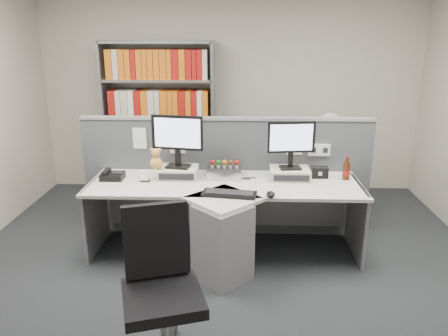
{
  "coord_description": "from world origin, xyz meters",
  "views": [
    {
      "loc": [
        0.15,
        -3.16,
        2.1
      ],
      "look_at": [
        0.0,
        0.65,
        0.92
      ],
      "focal_mm": 35.34,
      "sensor_mm": 36.0,
      "label": 1
    }
  ],
  "objects_px": {
    "desk_calendar": "(145,177)",
    "shelving_unit": "(160,122)",
    "desk": "(224,218)",
    "filing_cabinet": "(326,181)",
    "desktop_pc": "(225,172)",
    "desk_fan": "(330,129)",
    "cola_bottle": "(346,171)",
    "keyboard": "(229,194)",
    "speaker": "(319,172)",
    "monitor_left": "(177,137)",
    "monitor_right": "(291,141)",
    "mouse": "(271,194)",
    "office_chair": "(161,284)",
    "desk_phone": "(112,176)"
  },
  "relations": [
    {
      "from": "desk_calendar",
      "to": "shelving_unit",
      "type": "xyz_separation_m",
      "value": [
        -0.13,
        1.61,
        0.21
      ]
    },
    {
      "from": "desk",
      "to": "filing_cabinet",
      "type": "height_order",
      "value": "desk"
    },
    {
      "from": "desktop_pc",
      "to": "desk_fan",
      "type": "height_order",
      "value": "desk_fan"
    },
    {
      "from": "cola_bottle",
      "to": "shelving_unit",
      "type": "height_order",
      "value": "shelving_unit"
    },
    {
      "from": "desktop_pc",
      "to": "keyboard",
      "type": "bearing_deg",
      "value": -83.4
    },
    {
      "from": "desk_calendar",
      "to": "speaker",
      "type": "bearing_deg",
      "value": 6.13
    },
    {
      "from": "monitor_left",
      "to": "monitor_right",
      "type": "height_order",
      "value": "monitor_left"
    },
    {
      "from": "filing_cabinet",
      "to": "desk_fan",
      "type": "height_order",
      "value": "desk_fan"
    },
    {
      "from": "monitor_left",
      "to": "keyboard",
      "type": "height_order",
      "value": "monitor_left"
    },
    {
      "from": "keyboard",
      "to": "mouse",
      "type": "bearing_deg",
      "value": -3.39
    },
    {
      "from": "desk_fan",
      "to": "monitor_right",
      "type": "bearing_deg",
      "value": -119.1
    },
    {
      "from": "speaker",
      "to": "desk_fan",
      "type": "xyz_separation_m",
      "value": [
        0.27,
        0.98,
        0.23
      ]
    },
    {
      "from": "desk",
      "to": "keyboard",
      "type": "relative_size",
      "value": 5.23
    },
    {
      "from": "shelving_unit",
      "to": "office_chair",
      "type": "relative_size",
      "value": 1.94
    },
    {
      "from": "desktop_pc",
      "to": "keyboard",
      "type": "height_order",
      "value": "desktop_pc"
    },
    {
      "from": "speaker",
      "to": "office_chair",
      "type": "bearing_deg",
      "value": -126.93
    },
    {
      "from": "desk_phone",
      "to": "speaker",
      "type": "xyz_separation_m",
      "value": [
        2.04,
        0.12,
        0.02
      ]
    },
    {
      "from": "filing_cabinet",
      "to": "cola_bottle",
      "type": "bearing_deg",
      "value": -91.1
    },
    {
      "from": "desk",
      "to": "monitor_right",
      "type": "distance_m",
      "value": 0.98
    },
    {
      "from": "monitor_left",
      "to": "mouse",
      "type": "distance_m",
      "value": 1.09
    },
    {
      "from": "monitor_left",
      "to": "filing_cabinet",
      "type": "distance_m",
      "value": 2.1
    },
    {
      "from": "monitor_left",
      "to": "desk_phone",
      "type": "bearing_deg",
      "value": -172.14
    },
    {
      "from": "monitor_left",
      "to": "desk_calendar",
      "type": "height_order",
      "value": "monitor_left"
    },
    {
      "from": "desk",
      "to": "speaker",
      "type": "distance_m",
      "value": 1.07
    },
    {
      "from": "desktop_pc",
      "to": "speaker",
      "type": "relative_size",
      "value": 2.05
    },
    {
      "from": "keyboard",
      "to": "cola_bottle",
      "type": "bearing_deg",
      "value": 23.27
    },
    {
      "from": "cola_bottle",
      "to": "desk_fan",
      "type": "xyz_separation_m",
      "value": [
        0.02,
        1.03,
        0.2
      ]
    },
    {
      "from": "keyboard",
      "to": "desk_calendar",
      "type": "relative_size",
      "value": 4.64
    },
    {
      "from": "desk_phone",
      "to": "desktop_pc",
      "type": "bearing_deg",
      "value": 6.74
    },
    {
      "from": "mouse",
      "to": "shelving_unit",
      "type": "relative_size",
      "value": 0.06
    },
    {
      "from": "monitor_left",
      "to": "cola_bottle",
      "type": "relative_size",
      "value": 2.21
    },
    {
      "from": "monitor_left",
      "to": "cola_bottle",
      "type": "bearing_deg",
      "value": -0.4
    },
    {
      "from": "speaker",
      "to": "cola_bottle",
      "type": "bearing_deg",
      "value": -10.42
    },
    {
      "from": "desk_fan",
      "to": "office_chair",
      "type": "xyz_separation_m",
      "value": [
        -1.56,
        -2.69,
        -0.46
      ]
    },
    {
      "from": "desk",
      "to": "desk_phone",
      "type": "relative_size",
      "value": 12.14
    },
    {
      "from": "filing_cabinet",
      "to": "office_chair",
      "type": "xyz_separation_m",
      "value": [
        -1.56,
        -2.69,
        0.2
      ]
    },
    {
      "from": "desk_calendar",
      "to": "monitor_left",
      "type": "bearing_deg",
      "value": 25.9
    },
    {
      "from": "cola_bottle",
      "to": "office_chair",
      "type": "height_order",
      "value": "office_chair"
    },
    {
      "from": "shelving_unit",
      "to": "office_chair",
      "type": "height_order",
      "value": "shelving_unit"
    },
    {
      "from": "monitor_right",
      "to": "office_chair",
      "type": "height_order",
      "value": "monitor_right"
    },
    {
      "from": "monitor_left",
      "to": "mouse",
      "type": "xyz_separation_m",
      "value": [
        0.88,
        -0.52,
        -0.39
      ]
    },
    {
      "from": "monitor_right",
      "to": "office_chair",
      "type": "xyz_separation_m",
      "value": [
        -0.99,
        -1.68,
        -0.55
      ]
    },
    {
      "from": "desktop_pc",
      "to": "shelving_unit",
      "type": "relative_size",
      "value": 0.17
    },
    {
      "from": "mouse",
      "to": "desk_calendar",
      "type": "relative_size",
      "value": 1.13
    },
    {
      "from": "monitor_left",
      "to": "office_chair",
      "type": "xyz_separation_m",
      "value": [
        0.11,
        -1.68,
        -0.58
      ]
    },
    {
      "from": "desktop_pc",
      "to": "cola_bottle",
      "type": "xyz_separation_m",
      "value": [
        1.19,
        -0.05,
        0.04
      ]
    },
    {
      "from": "monitor_left",
      "to": "filing_cabinet",
      "type": "height_order",
      "value": "monitor_left"
    },
    {
      "from": "filing_cabinet",
      "to": "desk_fan",
      "type": "relative_size",
      "value": 1.43
    },
    {
      "from": "cola_bottle",
      "to": "filing_cabinet",
      "type": "relative_size",
      "value": 0.33
    },
    {
      "from": "speaker",
      "to": "filing_cabinet",
      "type": "relative_size",
      "value": 0.23
    }
  ]
}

